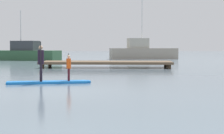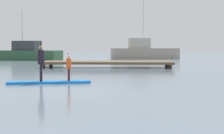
% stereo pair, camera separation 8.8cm
% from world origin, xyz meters
% --- Properties ---
extents(ground_plane, '(240.00, 240.00, 0.00)m').
position_xyz_m(ground_plane, '(0.00, 0.00, 0.00)').
color(ground_plane, slate).
extents(paddleboard_near, '(3.60, 1.45, 0.10)m').
position_xyz_m(paddleboard_near, '(-0.80, 2.69, 0.05)').
color(paddleboard_near, blue).
rests_on(paddleboard_near, ground).
extents(paddler_adult, '(0.33, 0.48, 1.69)m').
position_xyz_m(paddler_adult, '(-1.12, 2.61, 0.98)').
color(paddler_adult, black).
rests_on(paddler_adult, paddleboard_near).
extents(paddler_child_solo, '(0.24, 0.39, 1.19)m').
position_xyz_m(paddler_child_solo, '(0.03, 2.90, 0.73)').
color(paddler_child_solo, '#4C1419').
rests_on(paddler_child_solo, paddleboard_near).
extents(fishing_boat_white_large, '(8.74, 4.47, 5.76)m').
position_xyz_m(fishing_boat_white_large, '(-9.52, 30.38, 0.79)').
color(fishing_boat_white_large, '#2D5638').
rests_on(fishing_boat_white_large, ground).
extents(fishing_boat_green_midground, '(8.74, 3.95, 8.37)m').
position_xyz_m(fishing_boat_green_midground, '(4.32, 35.32, 0.92)').
color(fishing_boat_green_midground, '#9E9384').
rests_on(fishing_boat_green_midground, ground).
extents(floating_dock, '(9.75, 3.20, 0.47)m').
position_xyz_m(floating_dock, '(0.93, 15.22, 0.38)').
color(floating_dock, brown).
rests_on(floating_dock, ground).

